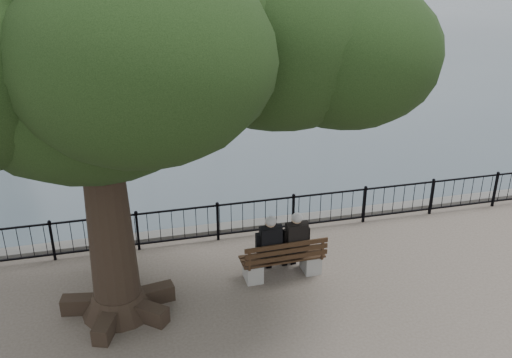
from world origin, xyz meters
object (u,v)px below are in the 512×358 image
object	(u,v)px
tree	(135,37)
person_left	(268,248)
person_right	(294,244)
bench	(283,263)

from	to	relation	value
tree	person_left	bearing A→B (deg)	8.50
person_right	bench	bearing A→B (deg)	-157.30
person_left	tree	distance (m)	5.52
person_left	person_right	xyz separation A→B (m)	(0.61, 0.02, 0.00)
tree	bench	bearing A→B (deg)	5.61
person_right	tree	bearing A→B (deg)	-172.75
person_left	tree	size ratio (longest dim) A/B	0.15
bench	person_right	xyz separation A→B (m)	(0.29, 0.12, 0.39)
bench	person_right	world-z (taller)	person_right
person_left	person_right	size ratio (longest dim) A/B	1.00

